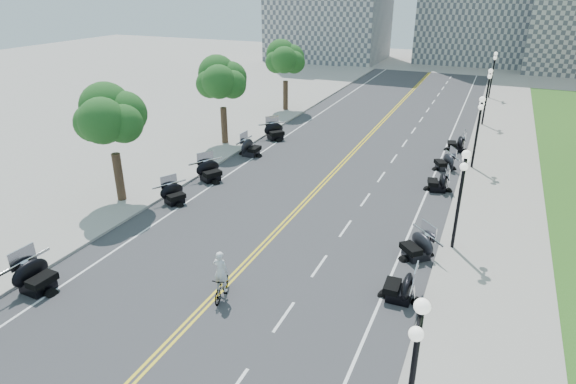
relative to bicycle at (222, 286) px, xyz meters
The scene contains 43 objects.
ground 3.89m from the bicycle, 94.92° to the left, with size 160.00×160.00×0.00m, color gray.
road 13.85m from the bicycle, 91.37° to the left, with size 16.00×90.00×0.01m, color #333335.
centerline_yellow_a 13.85m from the bicycle, 91.86° to the left, with size 0.12×90.00×0.00m, color yellow.
centerline_yellow_b 13.85m from the bicycle, 90.87° to the left, with size 0.12×90.00×0.00m, color yellow.
edge_line_north 15.12m from the bicycle, 66.31° to the left, with size 0.12×90.00×0.00m, color white.
edge_line_south 15.40m from the bicycle, 115.94° to the left, with size 0.12×90.00×0.00m, color white.
lane_dash_5 2.92m from the bicycle, ahead, with size 0.12×2.00×0.00m, color white.
lane_dash_6 4.82m from the bicycle, 53.20° to the left, with size 0.12×2.00×0.00m, color white.
lane_dash_7 8.36m from the bicycle, 69.89° to the left, with size 0.12×2.00×0.00m, color white.
lane_dash_8 12.19m from the bicycle, 76.37° to the left, with size 0.12×2.00×0.00m, color white.
lane_dash_9 16.10m from the bicycle, 79.73° to the left, with size 0.12×2.00×0.00m, color white.
lane_dash_10 20.05m from the bicycle, 81.77° to the left, with size 0.12×2.00×0.00m, color white.
lane_dash_11 24.01m from the bicycle, 83.14° to the left, with size 0.12×2.00×0.00m, color white.
lane_dash_12 27.99m from the bicycle, 84.11° to the left, with size 0.12×2.00×0.00m, color white.
lane_dash_13 31.97m from the bicycle, 84.85° to the left, with size 0.12×2.00×0.00m, color white.
lane_dash_14 35.95m from the bicycle, 85.42° to the left, with size 0.12×2.00×0.00m, color white.
lane_dash_15 39.94m from the bicycle, 85.88° to the left, with size 0.12×2.00×0.00m, color white.
lane_dash_16 43.93m from the bicycle, 86.25° to the left, with size 0.12×2.00×0.00m, color white.
lane_dash_17 47.93m from the bicycle, 86.57° to the left, with size 0.12×2.00×0.00m, color white.
lane_dash_18 51.92m from the bicycle, 86.83° to the left, with size 0.12×2.00×0.00m, color white.
lane_dash_19 55.91m from the bicycle, 87.06° to the left, with size 0.12×2.00×0.00m, color white.
sidewalk_north 17.18m from the bicycle, 53.68° to the left, with size 5.00×90.00×0.15m, color #9E9991.
sidewalk_south 17.58m from the bicycle, 128.05° to the left, with size 5.00×90.00×0.15m, color #9E9991.
street_lamp_1 9.49m from the bicycle, 26.73° to the right, with size 0.50×1.20×4.90m, color black, non-canonical shape.
street_lamp_2 11.58m from the bicycle, 43.46° to the left, with size 0.50×1.20×4.90m, color black, non-canonical shape.
street_lamp_3 21.59m from the bicycle, 67.37° to the left, with size 0.50×1.20×4.90m, color black, non-canonical shape.
street_lamp_4 32.96m from the bicycle, 75.44° to the left, with size 0.50×1.20×4.90m, color black, non-canonical shape.
street_lamp_5 44.66m from the bicycle, 79.32° to the left, with size 0.50×1.20×4.90m, color black, non-canonical shape.
tree_2 12.59m from the bicycle, 150.54° to the left, with size 4.80×4.80×9.20m, color #235619, non-canonical shape.
tree_3 21.04m from the bicycle, 120.08° to the left, with size 4.80×4.80×9.20m, color #235619, non-canonical shape.
tree_4 31.85m from the bicycle, 109.10° to the left, with size 4.80×4.80×9.20m, color #235619, non-canonical shape.
motorcycle_n_5 7.28m from the bicycle, 22.58° to the left, with size 1.92×1.92×1.35m, color black, non-canonical shape.
motorcycle_n_6 9.30m from the bicycle, 43.16° to the left, with size 1.97×1.97×1.38m, color black, non-canonical shape.
motorcycle_n_8 16.40m from the bicycle, 66.28° to the left, with size 1.88×1.88×1.31m, color black, non-canonical shape.
motorcycle_n_9 20.04m from the bicycle, 71.02° to the left, with size 1.83×1.83×1.28m, color black, non-canonical shape.
motorcycle_n_10 24.51m from the bicycle, 73.85° to the left, with size 1.92×1.92×1.34m, color black, non-canonical shape.
motorcycle_s_4 7.85m from the bicycle, 160.05° to the right, with size 2.14×2.14×1.50m, color black, non-canonical shape.
motorcycle_s_6 10.07m from the bicycle, 136.81° to the left, with size 1.85×1.85×1.29m, color black, non-canonical shape.
motorcycle_s_7 13.02m from the bicycle, 124.11° to the left, with size 2.09×2.09×1.46m, color black, non-canonical shape.
motorcycle_s_8 17.73m from the bicycle, 113.80° to the left, with size 2.01×2.01×1.41m, color black, non-canonical shape.
motorcycle_s_9 21.91m from the bicycle, 109.25° to the left, with size 2.13×2.13×1.49m, color black, non-canonical shape.
bicycle is the anchor object (origin of this frame).
cyclist_rider 1.45m from the bicycle, ahead, with size 0.66×0.44×1.82m, color white.
Camera 1 is at (9.43, -17.87, 11.97)m, focal length 30.00 mm.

